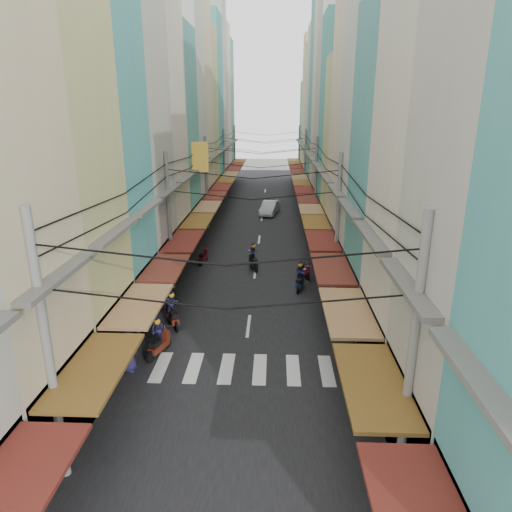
% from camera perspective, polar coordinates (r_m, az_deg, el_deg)
% --- Properties ---
extents(ground, '(160.00, 160.00, 0.00)m').
position_cam_1_polar(ground, '(25.07, -0.69, -6.71)').
color(ground, slate).
rests_on(ground, ground).
extents(road, '(10.00, 80.00, 0.02)m').
position_cam_1_polar(road, '(44.04, 0.66, 4.18)').
color(road, black).
rests_on(road, ground).
extents(sidewalk_left, '(3.00, 80.00, 0.06)m').
position_cam_1_polar(sidewalk_left, '(44.69, -7.72, 4.25)').
color(sidewalk_left, gray).
rests_on(sidewalk_left, ground).
extents(sidewalk_right, '(3.00, 80.00, 0.06)m').
position_cam_1_polar(sidewalk_right, '(44.33, 9.11, 4.07)').
color(sidewalk_right, gray).
rests_on(sidewalk_right, ground).
extents(crosswalk, '(7.55, 2.40, 0.01)m').
position_cam_1_polar(crosswalk, '(19.77, -1.62, -13.89)').
color(crosswalk, silver).
rests_on(crosswalk, ground).
extents(building_row_left, '(7.80, 67.67, 23.70)m').
position_cam_1_polar(building_row_left, '(40.38, -11.25, 16.62)').
color(building_row_left, '#B9B7A9').
rests_on(building_row_left, ground).
extents(building_row_right, '(7.80, 68.98, 22.59)m').
position_cam_1_polar(building_row_right, '(39.80, 12.49, 16.00)').
color(building_row_right, teal).
rests_on(building_row_right, ground).
extents(utility_poles, '(10.20, 66.13, 8.20)m').
position_cam_1_polar(utility_poles, '(38.00, 0.47, 12.07)').
color(utility_poles, gray).
rests_on(utility_poles, ground).
extents(white_car, '(5.08, 2.73, 1.70)m').
position_cam_1_polar(white_car, '(47.67, 1.68, 5.22)').
color(white_car, silver).
rests_on(white_car, ground).
extents(bicycle, '(1.91, 1.30, 1.23)m').
position_cam_1_polar(bicycle, '(24.33, 17.22, -8.38)').
color(bicycle, black).
rests_on(bicycle, ground).
extents(moving_scooters, '(7.49, 33.37, 1.89)m').
position_cam_1_polar(moving_scooters, '(28.91, -1.97, -2.13)').
color(moving_scooters, black).
rests_on(moving_scooters, ground).
extents(parked_scooters, '(12.77, 14.72, 0.96)m').
position_cam_1_polar(parked_scooters, '(22.37, 10.89, -8.92)').
color(parked_scooters, black).
rests_on(parked_scooters, ground).
extents(pedestrians, '(14.18, 24.79, 2.24)m').
position_cam_1_polar(pedestrians, '(28.13, -9.65, -1.82)').
color(pedestrians, '#291F29').
rests_on(pedestrians, ground).
extents(market_umbrella, '(2.27, 2.27, 2.39)m').
position_cam_1_polar(market_umbrella, '(19.69, 19.39, -8.23)').
color(market_umbrella, '#B2B2B7').
rests_on(market_umbrella, ground).
extents(traffic_sign, '(0.10, 0.70, 3.18)m').
position_cam_1_polar(traffic_sign, '(24.95, 12.93, -1.51)').
color(traffic_sign, gray).
rests_on(traffic_sign, ground).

